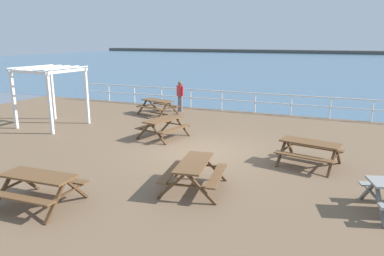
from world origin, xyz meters
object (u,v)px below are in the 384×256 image
object	(u,v)px
picnic_table_far_left	(194,169)
visitor	(180,94)
picnic_table_far_right	(39,182)
picnic_table_corner	(310,148)
picnic_table_near_left	(163,123)
lattice_pergola	(50,83)
picnic_table_mid_centre	(158,104)

from	to	relation	value
picnic_table_far_left	visitor	distance (m)	10.81
picnic_table_far_right	picnic_table_corner	xyz separation A→B (m)	(5.65, 5.53, 0.00)
picnic_table_far_left	picnic_table_corner	distance (m)	4.13
visitor	picnic_table_far_left	bearing A→B (deg)	-125.51
picnic_table_far_left	picnic_table_corner	xyz separation A→B (m)	(2.61, 3.20, 0.00)
picnic_table_near_left	lattice_pergola	distance (m)	5.81
picnic_table_far_right	lattice_pergola	xyz separation A→B (m)	(-5.78, 6.48, 1.41)
picnic_table_far_left	visitor	size ratio (longest dim) A/B	1.21
picnic_table_far_left	picnic_table_corner	world-z (taller)	same
picnic_table_corner	lattice_pergola	distance (m)	11.55
picnic_table_far_left	lattice_pergola	distance (m)	9.84
picnic_table_mid_centre	visitor	bearing A→B (deg)	78.97
picnic_table_near_left	picnic_table_mid_centre	xyz separation A→B (m)	(-2.43, 3.98, 0.00)
picnic_table_mid_centre	lattice_pergola	size ratio (longest dim) A/B	0.80
picnic_table_far_left	lattice_pergola	xyz separation A→B (m)	(-8.81, 4.15, 1.41)
visitor	picnic_table_far_right	bearing A→B (deg)	-143.62
picnic_table_near_left	picnic_table_corner	xyz separation A→B (m)	(5.80, -1.14, 0.00)
picnic_table_far_left	visitor	bearing A→B (deg)	17.96
picnic_table_corner	picnic_table_mid_centre	bearing A→B (deg)	159.50
picnic_table_mid_centre	visitor	world-z (taller)	visitor
picnic_table_near_left	lattice_pergola	xyz separation A→B (m)	(-5.63, -0.19, 1.41)
picnic_table_mid_centre	visitor	size ratio (longest dim) A/B	1.30
visitor	picnic_table_mid_centre	bearing A→B (deg)	179.38
picnic_table_near_left	lattice_pergola	world-z (taller)	lattice_pergola
picnic_table_far_left	lattice_pergola	bearing A→B (deg)	55.71
picnic_table_near_left	visitor	world-z (taller)	visitor
picnic_table_far_right	lattice_pergola	distance (m)	8.80
picnic_table_mid_centre	picnic_table_far_right	size ratio (longest dim) A/B	1.15
picnic_table_far_left	picnic_table_far_right	distance (m)	3.83
picnic_table_mid_centre	picnic_table_far_right	bearing A→B (deg)	-59.35
picnic_table_far_left	picnic_table_far_right	world-z (taller)	same
picnic_table_near_left	picnic_table_far_right	size ratio (longest dim) A/B	1.10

